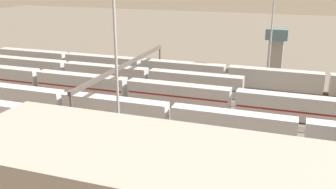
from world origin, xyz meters
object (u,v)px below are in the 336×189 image
at_px(control_tower, 276,47).
at_px(signal_gantry, 126,67).
at_px(train_on_track_0, 182,71).
at_px(train_on_track_6, 170,114).
at_px(train_on_track_4, 128,90).
at_px(light_mast_1, 115,27).
at_px(light_mast_0, 272,20).
at_px(train_on_track_2, 106,75).
at_px(train_on_track_8, 105,127).

bearing_deg(control_tower, signal_gantry, 50.19).
distance_m(train_on_track_0, train_on_track_6, 30.77).
height_order(train_on_track_4, light_mast_1, light_mast_1).
xyz_separation_m(light_mast_0, control_tower, (-0.74, -12.48, -9.09)).
xyz_separation_m(train_on_track_2, light_mast_0, (-40.02, -13.73, 14.15)).
relative_size(light_mast_0, light_mast_1, 0.80).
relative_size(train_on_track_8, train_on_track_2, 1.61).
bearing_deg(light_mast_1, train_on_track_6, -108.87).
distance_m(train_on_track_4, train_on_track_6, 16.97).
relative_size(train_on_track_0, train_on_track_6, 1.25).
bearing_deg(control_tower, train_on_track_6, 70.78).
xyz_separation_m(train_on_track_0, train_on_track_2, (17.84, 10.00, -0.03)).
xyz_separation_m(train_on_track_6, signal_gantry, (14.07, -10.00, 5.78)).
relative_size(light_mast_1, signal_gantry, 0.73).
height_order(train_on_track_4, control_tower, control_tower).
relative_size(train_on_track_2, control_tower, 5.47).
bearing_deg(train_on_track_4, train_on_track_8, 103.62).
bearing_deg(signal_gantry, train_on_track_6, 144.59).
bearing_deg(train_on_track_2, signal_gantry, 136.62).
height_order(train_on_track_0, train_on_track_2, same).
xyz_separation_m(train_on_track_4, train_on_track_2, (10.95, -10.00, -0.01)).
height_order(train_on_track_4, train_on_track_0, same).
relative_size(train_on_track_4, train_on_track_8, 0.83).
bearing_deg(signal_gantry, train_on_track_2, -43.38).
height_order(light_mast_0, control_tower, light_mast_0).
relative_size(signal_gantry, control_tower, 3.45).
xyz_separation_m(train_on_track_2, control_tower, (-40.76, -26.21, 5.06)).
xyz_separation_m(signal_gantry, control_tower, (-30.17, -36.21, -0.15)).
bearing_deg(light_mast_1, train_on_track_4, -68.27).
bearing_deg(train_on_track_2, light_mast_0, -161.07).
bearing_deg(train_on_track_0, light_mast_1, 93.09).
bearing_deg(train_on_track_8, train_on_track_6, -131.52).
bearing_deg(train_on_track_6, control_tower, -109.22).
bearing_deg(control_tower, train_on_track_8, 66.06).
xyz_separation_m(train_on_track_6, light_mast_0, (-15.37, -33.73, 14.72)).
height_order(train_on_track_8, signal_gantry, signal_gantry).
distance_m(train_on_track_2, light_mast_0, 44.61).
bearing_deg(light_mast_1, train_on_track_2, -58.67).
bearing_deg(train_on_track_6, train_on_track_8, 48.48).
distance_m(light_mast_1, control_tower, 64.07).
distance_m(light_mast_0, light_mast_1, 51.01).
height_order(train_on_track_4, train_on_track_8, train_on_track_4).
bearing_deg(signal_gantry, light_mast_0, -141.13).
height_order(train_on_track_0, signal_gantry, signal_gantry).
xyz_separation_m(train_on_track_8, train_on_track_0, (-2.04, -40.00, 0.57)).
xyz_separation_m(train_on_track_0, signal_gantry, (7.26, 20.00, 5.18)).
height_order(train_on_track_8, train_on_track_0, train_on_track_0).
bearing_deg(light_mast_0, train_on_track_8, 61.02).
xyz_separation_m(train_on_track_0, light_mast_0, (-22.18, -3.73, 14.12)).
distance_m(light_mast_0, control_tower, 15.46).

